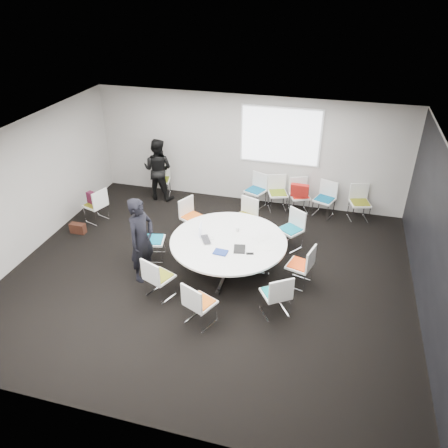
% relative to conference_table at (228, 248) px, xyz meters
% --- Properties ---
extents(room_shell, '(8.08, 7.08, 2.88)m').
position_rel_conference_table_xyz_m(room_shell, '(-0.24, -0.25, 0.85)').
color(room_shell, black).
rests_on(room_shell, ground).
extents(conference_table, '(2.33, 2.33, 0.73)m').
position_rel_conference_table_xyz_m(conference_table, '(0.00, 0.00, 0.00)').
color(conference_table, silver).
rests_on(conference_table, ground).
extents(projection_screen, '(1.90, 0.03, 1.35)m').
position_rel_conference_table_xyz_m(projection_screen, '(0.47, 3.21, 1.30)').
color(projection_screen, white).
rests_on(projection_screen, room_shell).
extents(chair_ring_a, '(0.56, 0.56, 0.88)m').
position_rel_conference_table_xyz_m(chair_ring_a, '(1.46, -0.08, -0.28)').
color(chair_ring_a, silver).
rests_on(chair_ring_a, ground).
extents(chair_ring_b, '(0.63, 0.63, 0.88)m').
position_rel_conference_table_xyz_m(chair_ring_b, '(1.10, 1.20, -0.28)').
color(chair_ring_b, silver).
rests_on(chair_ring_b, ground).
extents(chair_ring_c, '(0.59, 0.58, 0.88)m').
position_rel_conference_table_xyz_m(chair_ring_c, '(0.01, 1.47, -0.28)').
color(chair_ring_c, silver).
rests_on(chair_ring_c, ground).
extents(chair_ring_d, '(0.60, 0.61, 0.88)m').
position_rel_conference_table_xyz_m(chair_ring_d, '(-1.16, 1.16, -0.28)').
color(chair_ring_d, silver).
rests_on(chair_ring_d, ground).
extents(chair_ring_e, '(0.54, 0.55, 0.88)m').
position_rel_conference_table_xyz_m(chair_ring_e, '(-1.65, 0.01, -0.28)').
color(chair_ring_e, silver).
rests_on(chair_ring_e, ground).
extents(chair_ring_f, '(0.60, 0.59, 0.88)m').
position_rel_conference_table_xyz_m(chair_ring_f, '(-1.04, -1.14, -0.28)').
color(chair_ring_f, silver).
rests_on(chair_ring_f, ground).
extents(chair_ring_g, '(0.60, 0.60, 0.88)m').
position_rel_conference_table_xyz_m(chair_ring_g, '(-0.08, -1.63, -0.28)').
color(chair_ring_g, silver).
rests_on(chair_ring_g, ground).
extents(chair_ring_h, '(0.63, 0.63, 0.88)m').
position_rel_conference_table_xyz_m(chair_ring_h, '(1.14, -1.05, -0.28)').
color(chair_ring_h, silver).
rests_on(chair_ring_h, ground).
extents(chair_back_a, '(0.60, 0.59, 0.88)m').
position_rel_conference_table_xyz_m(chair_back_a, '(-0.04, 2.91, -0.28)').
color(chair_back_a, silver).
rests_on(chair_back_a, ground).
extents(chair_back_b, '(0.58, 0.58, 0.88)m').
position_rel_conference_table_xyz_m(chair_back_b, '(0.54, 2.91, -0.28)').
color(chair_back_b, silver).
rests_on(chair_back_b, ground).
extents(chair_back_c, '(0.60, 0.59, 0.88)m').
position_rel_conference_table_xyz_m(chair_back_c, '(1.09, 2.91, -0.28)').
color(chair_back_c, silver).
rests_on(chair_back_c, ground).
extents(chair_back_d, '(0.59, 0.58, 0.88)m').
position_rel_conference_table_xyz_m(chair_back_d, '(1.72, 2.87, -0.28)').
color(chair_back_d, silver).
rests_on(chair_back_d, ground).
extents(chair_back_e, '(0.57, 0.56, 0.88)m').
position_rel_conference_table_xyz_m(chair_back_e, '(2.56, 2.91, -0.28)').
color(chair_back_e, silver).
rests_on(chair_back_e, ground).
extents(chair_spare_left, '(0.57, 0.58, 0.88)m').
position_rel_conference_table_xyz_m(chair_spare_left, '(-3.61, 1.12, -0.28)').
color(chair_spare_left, silver).
rests_on(chair_spare_left, ground).
extents(chair_person_back, '(0.56, 0.55, 0.88)m').
position_rel_conference_table_xyz_m(chair_person_back, '(-2.64, 2.89, -0.28)').
color(chair_person_back, silver).
rests_on(chair_person_back, ground).
extents(person_main, '(0.57, 0.73, 1.75)m').
position_rel_conference_table_xyz_m(person_main, '(-1.56, -0.65, 0.32)').
color(person_main, black).
rests_on(person_main, ground).
extents(person_back, '(0.83, 0.66, 1.66)m').
position_rel_conference_table_xyz_m(person_back, '(-2.63, 2.73, 0.28)').
color(person_back, black).
rests_on(person_back, ground).
extents(laptop, '(0.37, 0.42, 0.03)m').
position_rel_conference_table_xyz_m(laptop, '(-0.39, -0.09, 0.19)').
color(laptop, '#333338').
rests_on(laptop, conference_table).
extents(laptop_lid, '(0.07, 0.30, 0.22)m').
position_rel_conference_table_xyz_m(laptop_lid, '(-0.60, 0.06, 0.31)').
color(laptop_lid, silver).
rests_on(laptop_lid, conference_table).
extents(notebook_black, '(0.27, 0.34, 0.02)m').
position_rel_conference_table_xyz_m(notebook_black, '(0.29, -0.26, 0.19)').
color(notebook_black, black).
rests_on(notebook_black, conference_table).
extents(tablet_folio, '(0.27, 0.22, 0.03)m').
position_rel_conference_table_xyz_m(tablet_folio, '(-0.03, -0.47, 0.19)').
color(tablet_folio, navy).
rests_on(tablet_folio, conference_table).
extents(papers_right, '(0.36, 0.36, 0.00)m').
position_rel_conference_table_xyz_m(papers_right, '(0.61, 0.25, 0.18)').
color(papers_right, silver).
rests_on(papers_right, conference_table).
extents(papers_front, '(0.35, 0.29, 0.00)m').
position_rel_conference_table_xyz_m(papers_front, '(0.70, -0.10, 0.18)').
color(papers_front, white).
rests_on(papers_front, conference_table).
extents(cup, '(0.08, 0.08, 0.09)m').
position_rel_conference_table_xyz_m(cup, '(0.10, 0.38, 0.22)').
color(cup, white).
rests_on(cup, conference_table).
extents(phone, '(0.15, 0.10, 0.01)m').
position_rel_conference_table_xyz_m(phone, '(0.51, -0.36, 0.18)').
color(phone, black).
rests_on(phone, conference_table).
extents(maroon_bag, '(0.42, 0.26, 0.28)m').
position_rel_conference_table_xyz_m(maroon_bag, '(-3.63, 1.13, 0.07)').
color(maroon_bag, '#491328').
rests_on(maroon_bag, chair_spare_left).
extents(brown_bag, '(0.36, 0.16, 0.24)m').
position_rel_conference_table_xyz_m(brown_bag, '(-3.79, 0.51, -0.43)').
color(brown_bag, '#331910').
rests_on(brown_bag, ground).
extents(red_jacket, '(0.45, 0.18, 0.36)m').
position_rel_conference_table_xyz_m(red_jacket, '(1.10, 2.69, 0.15)').
color(red_jacket, maroon).
rests_on(red_jacket, chair_back_c).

